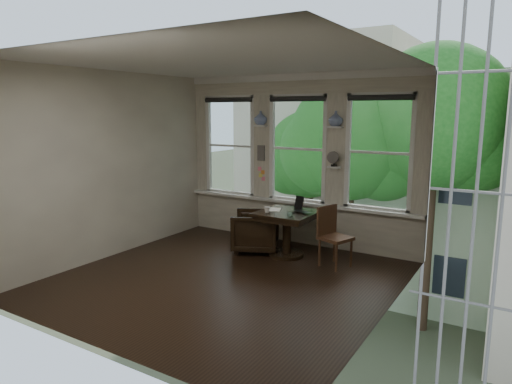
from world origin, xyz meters
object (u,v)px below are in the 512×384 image
Objects in this scene: mug at (267,210)px; laptop at (300,212)px; side_chair_right at (336,237)px; armchair_left at (255,231)px; table at (287,234)px.

laptop is at bearing 27.43° from mug.
armchair_left is at bearing 108.24° from side_chair_right.
armchair_left is 0.83× the size of side_chair_right.
side_chair_right is at bearing 64.39° from armchair_left.
mug is at bearing -128.81° from laptop.
mug reaches higher than armchair_left.
side_chair_right is at bearing 17.17° from laptop.
side_chair_right is 9.03× the size of mug.
laptop is (0.81, 0.05, 0.42)m from armchair_left.
armchair_left is 7.46× the size of mug.
mug reaches higher than laptop.
laptop reaches higher than table.
side_chair_right is 2.68× the size of laptop.
table is 0.59m from armchair_left.
armchair_left is at bearing -152.76° from laptop.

